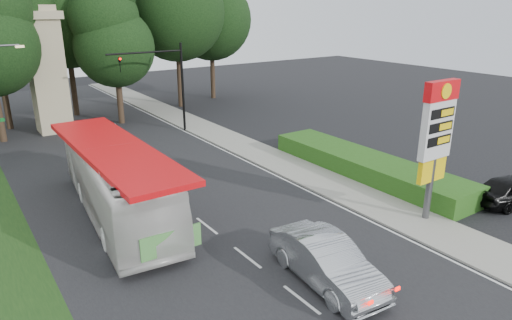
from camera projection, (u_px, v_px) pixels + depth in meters
ground at (311, 307)px, 15.94m from camera, size 120.00×120.00×0.00m
road_surface at (167, 195)px, 25.28m from camera, size 14.00×80.00×0.02m
sidewalk_right at (288, 165)px, 29.84m from camera, size 3.00×80.00×0.12m
hedge at (366, 166)px, 28.17m from camera, size 3.00×14.00×1.20m
gas_station_pylon at (437, 133)px, 21.02m from camera, size 2.10×0.45×6.85m
traffic_signal_mast at (167, 76)px, 36.17m from camera, size 6.10×0.35×7.20m
monument at (47, 70)px, 36.57m from camera, size 3.00×3.00×10.05m
tree_east_near at (112, 9)px, 44.84m from camera, size 8.12×8.12×15.95m
tree_far_east at (210, 2)px, 48.46m from camera, size 8.68×8.68×17.05m
tree_monument_right at (113, 30)px, 38.20m from camera, size 6.72×6.72×13.20m
transit_bus at (117, 181)px, 22.45m from camera, size 4.21×13.04×3.57m
sedan_silver at (326, 261)px, 17.14m from camera, size 2.41×5.58×1.78m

